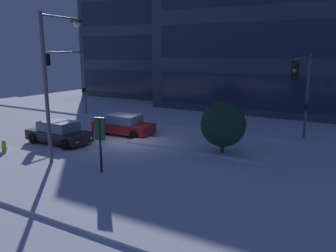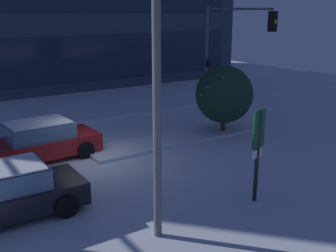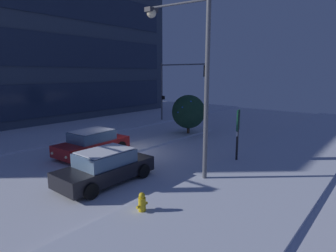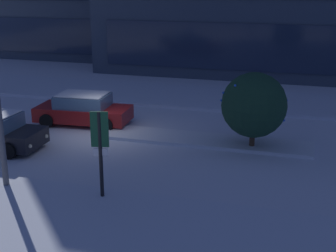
{
  "view_description": "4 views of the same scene",
  "coord_description": "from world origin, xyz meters",
  "px_view_note": "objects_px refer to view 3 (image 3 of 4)",
  "views": [
    {
      "loc": [
        13.5,
        -18.23,
        6.04
      ],
      "look_at": [
        3.62,
        -1.07,
        1.68
      ],
      "focal_mm": 36.73,
      "sensor_mm": 36.0,
      "label": 1
    },
    {
      "loc": [
        -5.6,
        -13.78,
        5.59
      ],
      "look_at": [
        2.89,
        -0.77,
        1.16
      ],
      "focal_mm": 43.76,
      "sensor_mm": 36.0,
      "label": 2
    },
    {
      "loc": [
        -11.15,
        -12.39,
        4.83
      ],
      "look_at": [
        1.93,
        -1.56,
        1.6
      ],
      "focal_mm": 29.78,
      "sensor_mm": 36.0,
      "label": 3
    },
    {
      "loc": [
        8.48,
        -18.66,
        6.8
      ],
      "look_at": [
        3.32,
        -0.94,
        1.03
      ],
      "focal_mm": 51.52,
      "sensor_mm": 36.0,
      "label": 4
    }
  ],
  "objects_px": {
    "car_far": "(92,143)",
    "street_lamp_arched": "(189,65)",
    "traffic_light_corner_far_right": "(179,81)",
    "car_near": "(106,167)",
    "fire_hydrant": "(142,204)",
    "parking_info_sign": "(238,129)",
    "decorated_tree_median": "(189,112)"
  },
  "relations": [
    {
      "from": "car_far",
      "to": "street_lamp_arched",
      "type": "relative_size",
      "value": 0.58
    },
    {
      "from": "traffic_light_corner_far_right",
      "to": "street_lamp_arched",
      "type": "relative_size",
      "value": 0.73
    },
    {
      "from": "street_lamp_arched",
      "to": "car_near",
      "type": "bearing_deg",
      "value": 41.86
    },
    {
      "from": "car_near",
      "to": "car_far",
      "type": "xyz_separation_m",
      "value": [
        2.22,
        4.12,
        0.0
      ]
    },
    {
      "from": "traffic_light_corner_far_right",
      "to": "fire_hydrant",
      "type": "xyz_separation_m",
      "value": [
        -15.04,
        -9.92,
        -3.68
      ]
    },
    {
      "from": "car_far",
      "to": "parking_info_sign",
      "type": "xyz_separation_m",
      "value": [
        4.18,
        -7.34,
        1.15
      ]
    },
    {
      "from": "parking_info_sign",
      "to": "decorated_tree_median",
      "type": "relative_size",
      "value": 0.92
    },
    {
      "from": "car_near",
      "to": "parking_info_sign",
      "type": "distance_m",
      "value": 7.26
    },
    {
      "from": "fire_hydrant",
      "to": "street_lamp_arched",
      "type": "bearing_deg",
      "value": 12.27
    },
    {
      "from": "fire_hydrant",
      "to": "parking_info_sign",
      "type": "relative_size",
      "value": 0.28
    },
    {
      "from": "fire_hydrant",
      "to": "decorated_tree_median",
      "type": "distance_m",
      "value": 13.08
    },
    {
      "from": "traffic_light_corner_far_right",
      "to": "parking_info_sign",
      "type": "height_order",
      "value": "traffic_light_corner_far_right"
    },
    {
      "from": "parking_info_sign",
      "to": "decorated_tree_median",
      "type": "xyz_separation_m",
      "value": [
        3.97,
        6.1,
        -0.0
      ]
    },
    {
      "from": "car_near",
      "to": "traffic_light_corner_far_right",
      "type": "bearing_deg",
      "value": 24.91
    },
    {
      "from": "car_far",
      "to": "decorated_tree_median",
      "type": "height_order",
      "value": "decorated_tree_median"
    },
    {
      "from": "street_lamp_arched",
      "to": "parking_info_sign",
      "type": "relative_size",
      "value": 2.72
    },
    {
      "from": "car_far",
      "to": "traffic_light_corner_far_right",
      "type": "relative_size",
      "value": 0.79
    },
    {
      "from": "traffic_light_corner_far_right",
      "to": "car_near",
      "type": "bearing_deg",
      "value": -64.77
    },
    {
      "from": "car_near",
      "to": "decorated_tree_median",
      "type": "relative_size",
      "value": 1.43
    },
    {
      "from": "car_near",
      "to": "street_lamp_arched",
      "type": "bearing_deg",
      "value": -41.14
    },
    {
      "from": "traffic_light_corner_far_right",
      "to": "parking_info_sign",
      "type": "distance_m",
      "value": 12.6
    },
    {
      "from": "car_far",
      "to": "fire_hydrant",
      "type": "relative_size",
      "value": 5.67
    },
    {
      "from": "car_far",
      "to": "traffic_light_corner_far_right",
      "type": "xyz_separation_m",
      "value": [
        11.77,
        2.47,
        3.36
      ]
    },
    {
      "from": "street_lamp_arched",
      "to": "decorated_tree_median",
      "type": "distance_m",
      "value": 9.8
    },
    {
      "from": "car_near",
      "to": "fire_hydrant",
      "type": "distance_m",
      "value": 3.5
    },
    {
      "from": "decorated_tree_median",
      "to": "parking_info_sign",
      "type": "bearing_deg",
      "value": -123.1
    },
    {
      "from": "decorated_tree_median",
      "to": "street_lamp_arched",
      "type": "bearing_deg",
      "value": -144.53
    },
    {
      "from": "car_near",
      "to": "street_lamp_arched",
      "type": "relative_size",
      "value": 0.57
    },
    {
      "from": "car_near",
      "to": "street_lamp_arched",
      "type": "height_order",
      "value": "street_lamp_arched"
    },
    {
      "from": "car_near",
      "to": "decorated_tree_median",
      "type": "distance_m",
      "value": 10.83
    },
    {
      "from": "traffic_light_corner_far_right",
      "to": "fire_hydrant",
      "type": "relative_size",
      "value": 7.15
    },
    {
      "from": "fire_hydrant",
      "to": "parking_info_sign",
      "type": "distance_m",
      "value": 7.59
    }
  ]
}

